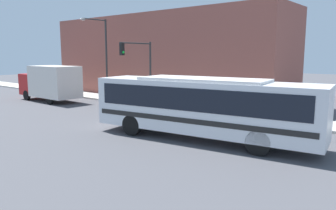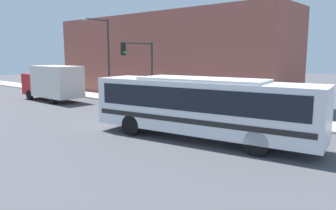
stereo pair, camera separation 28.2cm
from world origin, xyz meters
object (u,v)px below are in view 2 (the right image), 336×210
at_px(city_bus, 202,104).
at_px(parking_meter, 149,94).
at_px(fire_hydrant, 241,111).
at_px(traffic_light_pole, 142,62).
at_px(street_lamp, 105,52).
at_px(delivery_truck, 53,82).

height_order(city_bus, parking_meter, city_bus).
relative_size(fire_hydrant, traffic_light_pole, 0.16).
xyz_separation_m(parking_meter, street_lamp, (-0.13, 5.30, 3.39)).
distance_m(fire_hydrant, parking_meter, 8.29).
height_order(city_bus, traffic_light_pole, traffic_light_pole).
distance_m(delivery_truck, traffic_light_pole, 9.17).
xyz_separation_m(fire_hydrant, street_lamp, (-0.13, 13.57, 3.84)).
bearing_deg(city_bus, fire_hydrant, 1.96).
distance_m(traffic_light_pole, street_lamp, 5.62).
relative_size(city_bus, traffic_light_pole, 2.30).
xyz_separation_m(delivery_truck, traffic_light_pole, (2.61, -8.59, 1.88)).
distance_m(fire_hydrant, traffic_light_pole, 8.69).
bearing_deg(parking_meter, traffic_light_pole, -169.00).
bearing_deg(fire_hydrant, traffic_light_pole, 97.12).
xyz_separation_m(fire_hydrant, parking_meter, (0.00, 8.27, 0.45)).
relative_size(delivery_truck, traffic_light_pole, 1.33).
bearing_deg(traffic_light_pole, city_bus, -118.85).
bearing_deg(fire_hydrant, parking_meter, 90.00).
bearing_deg(parking_meter, street_lamp, 91.42).
bearing_deg(street_lamp, delivery_truck, 138.37).
height_order(delivery_truck, traffic_light_pole, traffic_light_pole).
distance_m(city_bus, street_lamp, 16.05).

